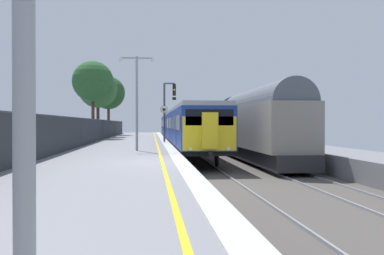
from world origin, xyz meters
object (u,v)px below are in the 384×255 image
at_px(commuter_train_at_platform, 181,126).
at_px(speed_limit_sign, 164,119).
at_px(signal_gantry, 167,105).
at_px(background_tree_left, 109,94).
at_px(background_tree_right, 98,89).
at_px(background_tree_centre, 93,83).
at_px(platform_lamp_mid, 137,95).
at_px(freight_train_adjacent_track, 221,123).

height_order(commuter_train_at_platform, speed_limit_sign, speed_limit_sign).
relative_size(signal_gantry, speed_limit_sign, 1.71).
relative_size(signal_gantry, background_tree_left, 0.63).
distance_m(commuter_train_at_platform, background_tree_right, 13.34).
relative_size(background_tree_left, background_tree_centre, 1.00).
bearing_deg(background_tree_left, background_tree_centre, -90.58).
height_order(signal_gantry, platform_lamp_mid, platform_lamp_mid).
xyz_separation_m(freight_train_adjacent_track, platform_lamp_mid, (-7.68, -16.60, 1.56)).
relative_size(signal_gantry, background_tree_right, 0.64).
relative_size(signal_gantry, platform_lamp_mid, 0.96).
xyz_separation_m(platform_lamp_mid, background_tree_left, (-5.01, 32.89, 2.45)).
bearing_deg(signal_gantry, platform_lamp_mid, -100.47).
height_order(speed_limit_sign, background_tree_centre, background_tree_centre).
height_order(background_tree_left, background_tree_right, background_tree_left).
height_order(commuter_train_at_platform, background_tree_right, background_tree_right).
relative_size(background_tree_centre, background_tree_right, 1.01).
distance_m(commuter_train_at_platform, background_tree_centre, 10.31).
xyz_separation_m(speed_limit_sign, background_tree_right, (-7.23, 15.57, 3.68)).
bearing_deg(background_tree_centre, freight_train_adjacent_track, -11.52).
relative_size(commuter_train_at_platform, freight_train_adjacent_track, 0.91).
height_order(freight_train_adjacent_track, signal_gantry, signal_gantry).
bearing_deg(platform_lamp_mid, background_tree_centre, 104.99).
bearing_deg(speed_limit_sign, freight_train_adjacent_track, 50.63).
distance_m(speed_limit_sign, background_tree_centre, 12.58).
xyz_separation_m(speed_limit_sign, background_tree_left, (-6.83, 23.42, 3.72)).
xyz_separation_m(commuter_train_at_platform, speed_limit_sign, (-1.85, -6.79, 0.60)).
bearing_deg(signal_gantry, commuter_train_at_platform, 71.40).
height_order(freight_train_adjacent_track, background_tree_right, background_tree_right).
distance_m(commuter_train_at_platform, platform_lamp_mid, 16.78).
relative_size(signal_gantry, background_tree_centre, 0.63).
bearing_deg(background_tree_left, background_tree_right, -92.92).
relative_size(commuter_train_at_platform, background_tree_centre, 4.88).
height_order(speed_limit_sign, background_tree_left, background_tree_left).
height_order(signal_gantry, speed_limit_sign, signal_gantry).
relative_size(freight_train_adjacent_track, background_tree_right, 5.40).
height_order(commuter_train_at_platform, background_tree_centre, background_tree_centre).
relative_size(freight_train_adjacent_track, platform_lamp_mid, 8.11).
xyz_separation_m(signal_gantry, background_tree_left, (-7.20, 21.01, 2.43)).
bearing_deg(background_tree_centre, background_tree_right, 92.57).
height_order(commuter_train_at_platform, background_tree_left, background_tree_left).
bearing_deg(signal_gantry, background_tree_centre, 135.01).
height_order(commuter_train_at_platform, signal_gantry, signal_gantry).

